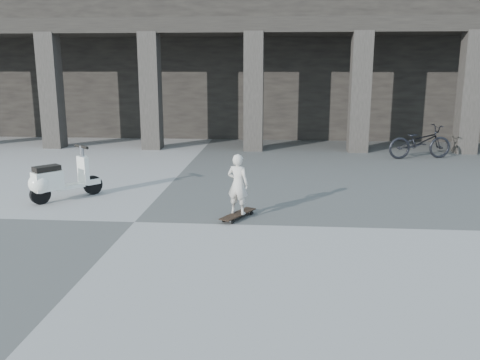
# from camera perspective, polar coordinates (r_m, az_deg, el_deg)

# --- Properties ---
(ground) EXTENTS (90.00, 90.00, 0.00)m
(ground) POSITION_cam_1_polar(r_m,az_deg,el_deg) (9.86, -11.76, -4.65)
(ground) COLOR #494946
(ground) RESTS_ON ground
(colonnade) EXTENTS (28.00, 8.82, 6.00)m
(colonnade) POSITION_cam_1_polar(r_m,az_deg,el_deg) (22.95, -2.28, 13.11)
(colonnade) COLOR black
(colonnade) RESTS_ON ground
(longboard) EXTENTS (0.66, 0.98, 0.10)m
(longboard) POSITION_cam_1_polar(r_m,az_deg,el_deg) (9.87, -0.24, -3.89)
(longboard) COLOR black
(longboard) RESTS_ON ground
(child) EXTENTS (0.50, 0.41, 1.17)m
(child) POSITION_cam_1_polar(r_m,az_deg,el_deg) (9.71, -0.24, -0.46)
(child) COLOR beige
(child) RESTS_ON longboard
(scooter) EXTENTS (1.22, 1.35, 1.17)m
(scooter) POSITION_cam_1_polar(r_m,az_deg,el_deg) (11.70, -20.16, -0.08)
(scooter) COLOR black
(scooter) RESTS_ON ground
(bicycle) EXTENTS (2.13, 1.12, 1.07)m
(bicycle) POSITION_cam_1_polar(r_m,az_deg,el_deg) (17.06, 19.54, 4.06)
(bicycle) COLOR black
(bicycle) RESTS_ON ground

